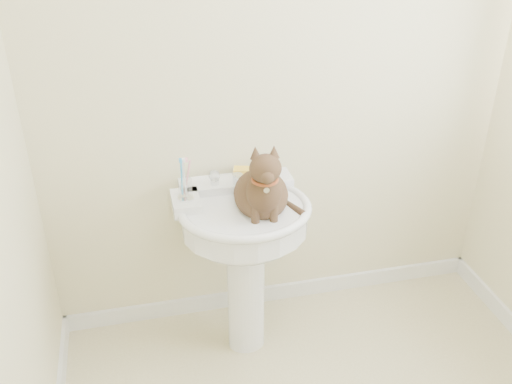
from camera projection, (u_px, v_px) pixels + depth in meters
wall_back at (280, 74)px, 2.49m from camera, size 2.20×0.00×2.50m
baseboard_back at (276, 292)px, 3.07m from camera, size 2.20×0.02×0.09m
pedestal_sink at (244, 234)px, 2.50m from camera, size 0.59×0.58×0.81m
faucet at (238, 175)px, 2.52m from camera, size 0.28×0.12×0.14m
soap_bar at (244, 171)px, 2.61m from camera, size 0.10×0.08×0.03m
toothbrush_cup at (185, 189)px, 2.39m from camera, size 0.07×0.07×0.18m
cat at (263, 191)px, 2.35m from camera, size 0.25×0.31×0.46m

